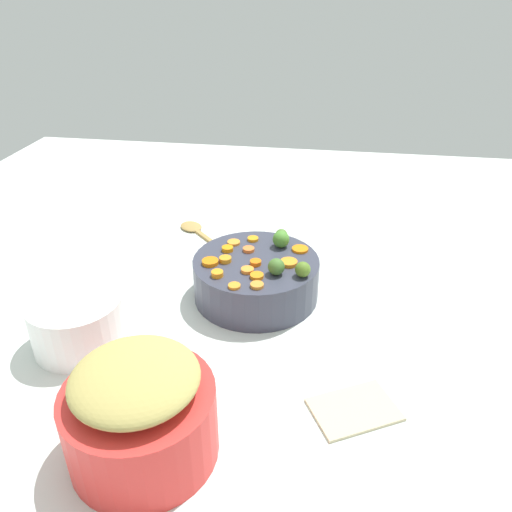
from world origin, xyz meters
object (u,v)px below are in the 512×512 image
(metal_pot, at_px, (142,422))
(casserole_dish, at_px, (78,322))
(wooden_spoon, at_px, (198,231))
(serving_bowl_carrots, at_px, (256,278))

(metal_pot, xyz_separation_m, casserole_dish, (0.22, -0.23, -0.01))
(metal_pot, distance_m, wooden_spoon, 0.77)
(wooden_spoon, bearing_deg, metal_pot, 98.49)
(metal_pot, height_order, wooden_spoon, metal_pot)
(metal_pot, bearing_deg, wooden_spoon, -81.51)
(serving_bowl_carrots, distance_m, wooden_spoon, 0.37)
(serving_bowl_carrots, height_order, casserole_dish, casserole_dish)
(wooden_spoon, xyz_separation_m, casserole_dish, (0.11, 0.53, 0.05))
(metal_pot, distance_m, casserole_dish, 0.32)
(casserole_dish, bearing_deg, serving_bowl_carrots, -144.81)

